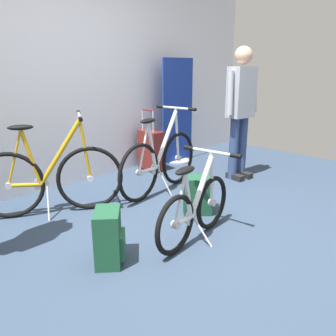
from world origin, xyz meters
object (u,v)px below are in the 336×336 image
object	(u,v)px
display_bike_left	(50,178)
backpack_on_floor	(109,237)
folding_bike_foreground	(195,208)
display_bike_right	(160,161)
rolling_suitcase	(151,150)
visitor_browsing	(241,106)
handbag_on_floor	(198,195)
floor_banner_stand	(178,118)

from	to	relation	value
display_bike_left	backpack_on_floor	world-z (taller)	display_bike_left
folding_bike_foreground	backpack_on_floor	bearing A→B (deg)	162.20
folding_bike_foreground	display_bike_left	distance (m)	1.43
display_bike_left	folding_bike_foreground	bearing A→B (deg)	-66.92
folding_bike_foreground	display_bike_right	bearing A→B (deg)	59.74
rolling_suitcase	display_bike_left	bearing A→B (deg)	-167.34
visitor_browsing	handbag_on_floor	world-z (taller)	visitor_browsing
folding_bike_foreground	rolling_suitcase	size ratio (longest dim) A/B	1.22
display_bike_left	backpack_on_floor	distance (m)	1.11
handbag_on_floor	rolling_suitcase	bearing A→B (deg)	64.81
floor_banner_stand	display_bike_right	size ratio (longest dim) A/B	1.11
visitor_browsing	folding_bike_foreground	bearing A→B (deg)	-157.67
rolling_suitcase	backpack_on_floor	xyz separation A→B (m)	(-1.76, -1.46, -0.08)
display_bike_left	handbag_on_floor	size ratio (longest dim) A/B	3.39
folding_bike_foreground	backpack_on_floor	world-z (taller)	folding_bike_foreground
handbag_on_floor	backpack_on_floor	bearing A→B (deg)	-174.26
display_bike_right	rolling_suitcase	xyz separation A→B (m)	(0.49, 0.68, -0.07)
display_bike_right	rolling_suitcase	world-z (taller)	display_bike_right
backpack_on_floor	visitor_browsing	bearing A→B (deg)	10.86
display_bike_left	backpack_on_floor	size ratio (longest dim) A/B	3.01
handbag_on_floor	folding_bike_foreground	bearing A→B (deg)	-142.70
floor_banner_stand	backpack_on_floor	world-z (taller)	floor_banner_stand
folding_bike_foreground	handbag_on_floor	distance (m)	0.56
display_bike_left	rolling_suitcase	world-z (taller)	display_bike_left
backpack_on_floor	handbag_on_floor	xyz separation A→B (m)	(1.13, 0.11, -0.02)
backpack_on_floor	rolling_suitcase	bearing A→B (deg)	39.56
rolling_suitcase	backpack_on_floor	world-z (taller)	rolling_suitcase
display_bike_left	floor_banner_stand	bearing A→B (deg)	10.46
backpack_on_floor	handbag_on_floor	bearing A→B (deg)	5.74
display_bike_left	handbag_on_floor	xyz separation A→B (m)	(1.00, -0.98, -0.18)
display_bike_left	display_bike_right	distance (m)	1.18
visitor_browsing	rolling_suitcase	size ratio (longest dim) A/B	1.92
floor_banner_stand	backpack_on_floor	size ratio (longest dim) A/B	3.64
floor_banner_stand	handbag_on_floor	world-z (taller)	floor_banner_stand
floor_banner_stand	rolling_suitcase	bearing A→B (deg)	-175.96
visitor_browsing	rolling_suitcase	world-z (taller)	visitor_browsing
visitor_browsing	backpack_on_floor	xyz separation A→B (m)	(-2.31, -0.44, -0.70)
backpack_on_floor	handbag_on_floor	size ratio (longest dim) A/B	1.13
display_bike_left	backpack_on_floor	bearing A→B (deg)	-96.91
visitor_browsing	handbag_on_floor	distance (m)	1.42
display_bike_left	handbag_on_floor	world-z (taller)	display_bike_left
floor_banner_stand	display_bike_left	size ratio (longest dim) A/B	1.21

